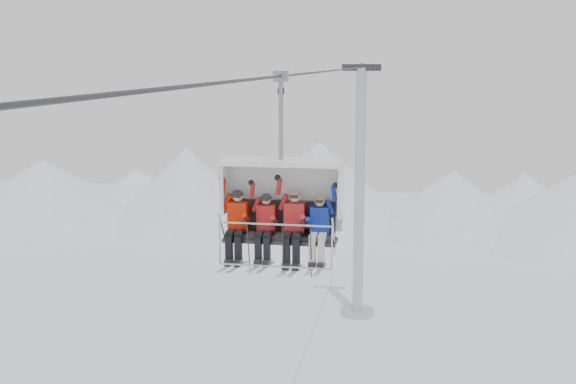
% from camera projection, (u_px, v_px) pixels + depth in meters
% --- Properties ---
extents(ridgeline, '(72.00, 21.00, 7.00)m').
position_uv_depth(ridgeline, '(358.00, 196.00, 58.54)').
color(ridgeline, white).
rests_on(ridgeline, ground).
extents(lift_tower_right, '(2.00, 1.80, 13.48)m').
position_uv_depth(lift_tower_right, '(359.00, 211.00, 38.32)').
color(lift_tower_right, '#AAACB1').
rests_on(lift_tower_right, ground).
extents(haul_cable, '(0.06, 50.00, 0.06)m').
position_uv_depth(haul_cable, '(288.00, 75.00, 15.65)').
color(haul_cable, '#2E2E33').
rests_on(haul_cable, lift_tower_left).
extents(chairlift_carrier, '(2.56, 1.17, 3.98)m').
position_uv_depth(chairlift_carrier, '(282.00, 198.00, 15.41)').
color(chairlift_carrier, black).
rests_on(chairlift_carrier, haul_cable).
extents(skier_far_left, '(0.42, 1.69, 1.65)m').
position_uv_depth(skier_far_left, '(237.00, 223.00, 15.36)').
color(skier_far_left, red).
rests_on(skier_far_left, chairlift_carrier).
extents(skier_center_left, '(0.39, 1.69, 1.57)m').
position_uv_depth(skier_center_left, '(266.00, 225.00, 15.25)').
color(skier_center_left, '#B11B1A').
rests_on(skier_center_left, chairlift_carrier).
extents(skier_center_right, '(0.43, 1.69, 1.71)m').
position_uv_depth(skier_center_right, '(294.00, 224.00, 15.15)').
color(skier_center_right, '#AE1E1E').
rests_on(skier_center_right, chairlift_carrier).
extents(skier_far_right, '(0.39, 1.69, 1.56)m').
position_uv_depth(skier_far_right, '(319.00, 227.00, 15.05)').
color(skier_far_right, '#10269B').
rests_on(skier_far_right, chairlift_carrier).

